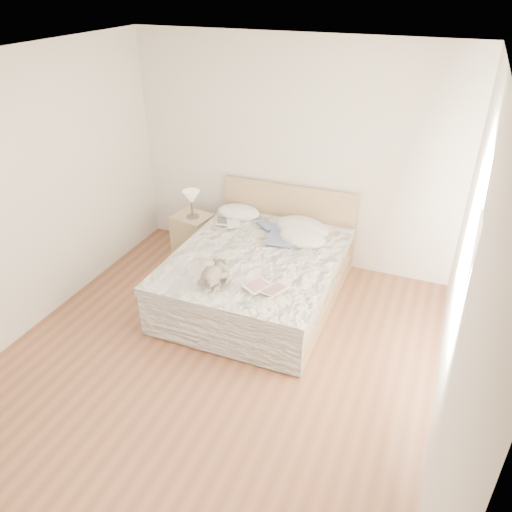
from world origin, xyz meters
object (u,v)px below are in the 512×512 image
at_px(bed, 259,274).
at_px(nightstand, 193,235).
at_px(table_lamp, 192,199).
at_px(childrens_book, 266,288).
at_px(photo_book, 228,223).
at_px(teddy_bear, 212,280).

relative_size(bed, nightstand, 3.83).
height_order(bed, table_lamp, bed).
relative_size(nightstand, table_lamp, 1.58).
distance_m(bed, table_lamp, 1.35).
xyz_separation_m(nightstand, childrens_book, (1.50, -1.29, 0.35)).
bearing_deg(table_lamp, photo_book, -11.16).
bearing_deg(teddy_bear, bed, 79.13).
height_order(nightstand, teddy_bear, teddy_bear).
distance_m(nightstand, childrens_book, 2.00).
height_order(table_lamp, teddy_bear, table_lamp).
distance_m(nightstand, table_lamp, 0.54).
distance_m(table_lamp, teddy_bear, 1.65).
bearing_deg(nightstand, teddy_bear, -55.09).
xyz_separation_m(photo_book, childrens_book, (0.93, -1.14, 0.00)).
xyz_separation_m(nightstand, photo_book, (0.57, -0.14, 0.35)).
bearing_deg(bed, childrens_book, -63.36).
bearing_deg(bed, photo_book, 142.07).
bearing_deg(photo_book, teddy_bear, -98.83).
bearing_deg(nightstand, photo_book, -14.07).
bearing_deg(teddy_bear, photo_book, 110.02).
relative_size(bed, photo_book, 6.77).
relative_size(photo_book, teddy_bear, 0.94).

